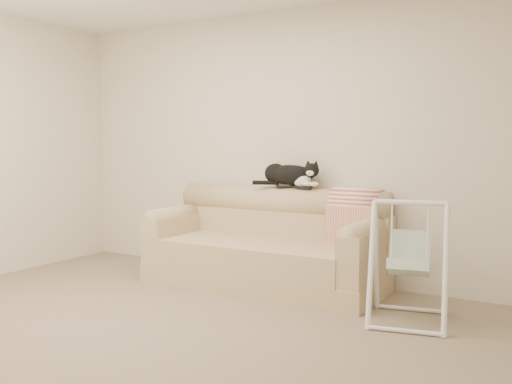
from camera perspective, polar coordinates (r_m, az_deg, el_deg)
ground_plane at (r=4.15m, az=-10.24°, el=-13.74°), size 5.00×5.00×0.00m
room_shell at (r=3.93m, az=-10.59°, el=7.83°), size 5.04×4.04×2.60m
sofa at (r=5.34m, az=1.17°, el=-5.53°), size 2.20×0.93×0.90m
remote_a at (r=5.42m, az=2.96°, el=0.58°), size 0.19×0.10×0.03m
remote_b at (r=5.33m, az=4.76°, el=0.46°), size 0.17×0.07×0.02m
tuxedo_cat at (r=5.42m, az=3.43°, el=1.73°), size 0.66×0.30×0.26m
throw_blanket at (r=5.17m, az=9.97°, el=-1.77°), size 0.45×0.38×0.58m
baby_swing at (r=4.37m, az=15.06°, el=-6.70°), size 0.66×0.69×0.92m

